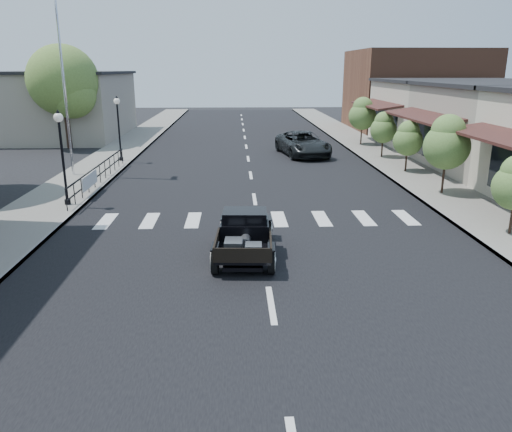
{
  "coord_description": "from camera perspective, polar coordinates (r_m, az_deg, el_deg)",
  "views": [
    {
      "loc": [
        -0.82,
        -13.76,
        5.43
      ],
      "look_at": [
        -0.19,
        1.15,
        1.0
      ],
      "focal_mm": 35.0,
      "sensor_mm": 36.0,
      "label": 1
    }
  ],
  "objects": [
    {
      "name": "flagpole",
      "position": [
        27.09,
        -21.34,
        16.2
      ],
      "size": [
        0.12,
        0.12,
        11.26
      ],
      "primitive_type": "cylinder",
      "color": "silver",
      "rests_on": "sidewalk_left"
    },
    {
      "name": "road_markings",
      "position": [
        24.38,
        -0.45,
        3.67
      ],
      "size": [
        12.0,
        60.0,
        0.06
      ],
      "primitive_type": null,
      "color": "silver",
      "rests_on": "ground"
    },
    {
      "name": "second_car",
      "position": [
        32.53,
        5.38,
        8.21
      ],
      "size": [
        3.42,
        5.82,
        1.52
      ],
      "primitive_type": "imported",
      "rotation": [
        0.0,
        0.0,
        0.17
      ],
      "color": "black",
      "rests_on": "ground"
    },
    {
      "name": "road",
      "position": [
        29.28,
        -0.79,
        5.86
      ],
      "size": [
        14.0,
        80.0,
        0.02
      ],
      "primitive_type": "cube",
      "color": "black",
      "rests_on": "ground"
    },
    {
      "name": "sidewalk_right",
      "position": [
        30.7,
        15.36,
        5.9
      ],
      "size": [
        3.0,
        80.0,
        0.15
      ],
      "primitive_type": "cube",
      "color": "gray",
      "rests_on": "ground"
    },
    {
      "name": "sidewalk_left",
      "position": [
        30.24,
        -17.19,
        5.6
      ],
      "size": [
        3.0,
        80.0,
        0.15
      ],
      "primitive_type": "cube",
      "color": "gray",
      "rests_on": "ground"
    },
    {
      "name": "small_tree_d",
      "position": [
        32.01,
        14.31,
        8.93
      ],
      "size": [
        1.59,
        1.59,
        2.65
      ],
      "primitive_type": null,
      "color": "#507335",
      "rests_on": "sidewalk_right"
    },
    {
      "name": "hotrod_pickup",
      "position": [
        14.88,
        -1.3,
        -2.03
      ],
      "size": [
        2.08,
        4.11,
        1.39
      ],
      "primitive_type": null,
      "rotation": [
        0.0,
        0.0,
        -0.05
      ],
      "color": "black",
      "rests_on": "ground"
    },
    {
      "name": "small_tree_e",
      "position": [
        37.07,
        12.02,
        10.49
      ],
      "size": [
        1.93,
        1.93,
        3.22
      ],
      "primitive_type": null,
      "color": "#507335",
      "rests_on": "sidewalk_right"
    },
    {
      "name": "railing",
      "position": [
        25.09,
        -17.42,
        4.79
      ],
      "size": [
        0.08,
        10.0,
        1.0
      ],
      "primitive_type": null,
      "color": "black",
      "rests_on": "sidewalk_left"
    },
    {
      "name": "big_tree_far",
      "position": [
        37.67,
        -21.03,
        12.56
      ],
      "size": [
        4.8,
        4.8,
        7.04
      ],
      "primitive_type": null,
      "color": "#587632",
      "rests_on": "ground"
    },
    {
      "name": "lamp_post_b",
      "position": [
        21.16,
        -21.21,
        6.18
      ],
      "size": [
        0.36,
        0.36,
        3.76
      ],
      "primitive_type": null,
      "color": "black",
      "rests_on": "sidewalk_left"
    },
    {
      "name": "ground",
      "position": [
        14.81,
        0.91,
        -4.97
      ],
      "size": [
        120.0,
        120.0,
        0.0
      ],
      "primitive_type": "plane",
      "color": "black",
      "rests_on": "ground"
    },
    {
      "name": "banner",
      "position": [
        23.22,
        -18.4,
        3.3
      ],
      "size": [
        0.04,
        2.2,
        0.6
      ],
      "primitive_type": null,
      "color": "silver",
      "rests_on": "sidewalk_left"
    },
    {
      "name": "small_tree_b",
      "position": [
        23.23,
        20.85,
        6.46
      ],
      "size": [
        1.98,
        1.98,
        3.3
      ],
      "primitive_type": null,
      "color": "#507335",
      "rests_on": "sidewalk_right"
    },
    {
      "name": "far_building_right",
      "position": [
        48.62,
        17.68,
        13.51
      ],
      "size": [
        11.0,
        10.0,
        7.0
      ],
      "primitive_type": "cube",
      "color": "brown",
      "rests_on": "ground"
    },
    {
      "name": "storefront_far",
      "position": [
        39.23,
        21.75,
        10.74
      ],
      "size": [
        10.0,
        9.0,
        4.5
      ],
      "primitive_type": "cube",
      "color": "beige",
      "rests_on": "ground"
    },
    {
      "name": "low_building_left",
      "position": [
        44.2,
        -21.61,
        11.6
      ],
      "size": [
        10.0,
        12.0,
        5.0
      ],
      "primitive_type": "cube",
      "color": "gray",
      "rests_on": "ground"
    },
    {
      "name": "lamp_post_c",
      "position": [
        30.71,
        -15.4,
        9.6
      ],
      "size": [
        0.36,
        0.36,
        3.76
      ],
      "primitive_type": null,
      "color": "black",
      "rests_on": "sidewalk_left"
    },
    {
      "name": "small_tree_c",
      "position": [
        27.78,
        16.91,
        7.56
      ],
      "size": [
        1.54,
        1.54,
        2.57
      ],
      "primitive_type": null,
      "color": "#507335",
      "rests_on": "sidewalk_right"
    }
  ]
}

